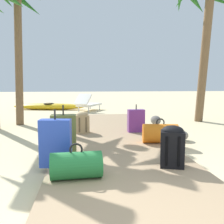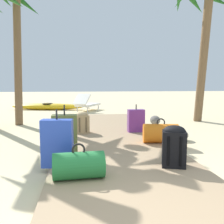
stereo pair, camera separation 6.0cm
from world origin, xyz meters
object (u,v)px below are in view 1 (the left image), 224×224
at_px(duffel_bag_orange, 160,133).
at_px(suitcase_blue, 56,143).
at_px(palm_tree_far_right, 204,2).
at_px(kayak, 49,106).
at_px(lounge_chair, 88,103).
at_px(backpack_tan, 82,122).
at_px(duffel_bag_green, 76,165).
at_px(suitcase_purple, 136,121).
at_px(suitcase_olive, 64,135).
at_px(backpack_black, 172,145).

height_order(duffel_bag_orange, suitcase_blue, suitcase_blue).
bearing_deg(palm_tree_far_right, duffel_bag_orange, -127.92).
relative_size(palm_tree_far_right, kayak, 1.34).
relative_size(duffel_bag_orange, palm_tree_far_right, 0.16).
relative_size(duffel_bag_orange, lounge_chair, 0.43).
xyz_separation_m(backpack_tan, kayak, (-1.54, 5.91, -0.19)).
bearing_deg(backpack_tan, duffel_bag_green, -91.34).
height_order(suitcase_blue, suitcase_purple, suitcase_blue).
bearing_deg(suitcase_olive, palm_tree_far_right, 40.59).
xyz_separation_m(duffel_bag_green, suitcase_purple, (1.32, 2.73, 0.10)).
bearing_deg(suitcase_purple, kayak, 115.23).
bearing_deg(kayak, duffel_bag_orange, -66.74).
distance_m(suitcase_olive, suitcase_purple, 2.31).
height_order(suitcase_blue, lounge_chair, suitcase_blue).
bearing_deg(suitcase_olive, backpack_black, -25.75).
height_order(palm_tree_far_right, lounge_chair, palm_tree_far_right).
bearing_deg(suitcase_olive, lounge_chair, 85.73).
height_order(backpack_tan, suitcase_blue, suitcase_blue).
bearing_deg(kayak, suitcase_olive, -80.70).
height_order(suitcase_blue, kayak, suitcase_blue).
bearing_deg(palm_tree_far_right, backpack_tan, -155.97).
relative_size(suitcase_blue, suitcase_olive, 0.98).
xyz_separation_m(duffel_bag_orange, kayak, (-3.03, 7.05, -0.12)).
bearing_deg(duffel_bag_green, backpack_black, 12.11).
distance_m(backpack_black, suitcase_olive, 1.69).
xyz_separation_m(suitcase_blue, kayak, (-1.18, 8.19, -0.26)).
height_order(duffel_bag_green, palm_tree_far_right, palm_tree_far_right).
xyz_separation_m(duffel_bag_orange, suitcase_purple, (-0.23, 1.11, 0.08)).
bearing_deg(duffel_bag_green, kayak, 99.66).
xyz_separation_m(duffel_bag_orange, backpack_tan, (-1.49, 1.14, 0.07)).
bearing_deg(duffel_bag_orange, backpack_black, -100.77).
bearing_deg(lounge_chair, suitcase_purple, -78.82).
bearing_deg(lounge_chair, duffel_bag_green, -92.12).
distance_m(backpack_black, kayak, 8.84).
relative_size(backpack_black, suitcase_blue, 0.72).
distance_m(suitcase_blue, palm_tree_far_right, 6.44).
distance_m(duffel_bag_orange, suitcase_blue, 2.18).
height_order(suitcase_blue, duffel_bag_green, suitcase_blue).
height_order(backpack_tan, kayak, backpack_tan).
distance_m(duffel_bag_orange, duffel_bag_green, 2.25).
relative_size(suitcase_olive, palm_tree_far_right, 0.18).
bearing_deg(suitcase_blue, suitcase_purple, 54.35).
bearing_deg(duffel_bag_green, suitcase_blue, 121.29).
bearing_deg(backpack_black, backpack_tan, 116.51).
relative_size(backpack_black, backpack_tan, 1.17).
bearing_deg(suitcase_purple, backpack_tan, 178.84).
bearing_deg(suitcase_purple, suitcase_olive, -131.96).
relative_size(suitcase_blue, duffel_bag_green, 1.25).
distance_m(backpack_tan, suitcase_blue, 2.31).
height_order(palm_tree_far_right, kayak, palm_tree_far_right).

